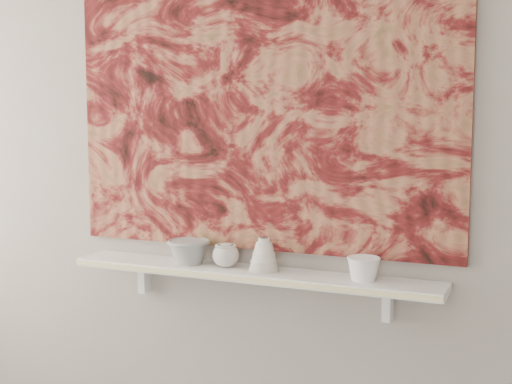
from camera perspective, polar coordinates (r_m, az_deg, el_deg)
The scene contains 11 objects.
wall_back at distance 2.63m, azimuth 0.39°, elevation 3.17°, with size 3.60×3.60×0.00m, color gray.
shelf at distance 2.60m, azimuth -0.43°, elevation -6.54°, with size 1.40×0.18×0.03m, color white.
shelf_stripe at distance 2.52m, azimuth -1.27°, elevation -6.99°, with size 1.40×0.01×0.02m, color beige.
bracket_left at distance 2.90m, azimuth -8.88°, elevation -6.77°, with size 0.03×0.06×0.12m, color white.
bracket_right at distance 2.54m, azimuth 10.50°, elevation -8.77°, with size 0.03×0.06×0.12m, color white.
painting at distance 2.61m, azimuth 0.27°, elevation 7.32°, with size 1.50×0.03×1.10m, color maroon.
house_motif at distance 2.48m, azimuth 9.81°, elevation 0.11°, with size 0.09×0.00×0.08m, color black.
bowl_grey at distance 2.70m, azimuth -5.41°, elevation -4.75°, with size 0.16×0.16×0.09m, color gray, non-canonical shape.
cup_cream at distance 2.63m, azimuth -2.44°, elevation -5.08°, with size 0.10×0.10×0.09m, color beige, non-canonical shape.
bell_vessel at distance 2.57m, azimuth 0.64°, elevation -5.01°, with size 0.11×0.11×0.12m, color beige, non-canonical shape.
bowl_white at distance 2.46m, azimuth 8.60°, elevation -6.07°, with size 0.11×0.11×0.08m, color white, non-canonical shape.
Camera 1 is at (1.01, -0.82, 1.51)m, focal length 50.00 mm.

